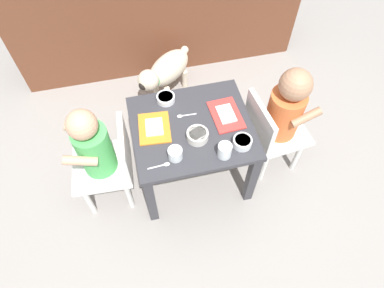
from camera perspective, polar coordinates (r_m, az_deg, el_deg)
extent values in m
plane|color=gray|center=(1.95, 0.00, -4.55)|extent=(7.00, 7.00, 0.00)
cube|color=#333338|center=(1.61, 0.00, 2.72)|extent=(0.57, 0.50, 0.03)
cube|color=#333338|center=(1.66, -6.93, -9.27)|extent=(0.04, 0.04, 0.40)
cube|color=#333338|center=(1.73, 9.97, -5.73)|extent=(0.04, 0.04, 0.40)
cube|color=#333338|center=(1.90, -9.04, 2.63)|extent=(0.04, 0.04, 0.40)
cube|color=#333338|center=(1.95, 5.84, 5.34)|extent=(0.04, 0.04, 0.40)
cube|color=silver|center=(1.70, -14.85, -3.63)|extent=(0.30, 0.30, 0.02)
cube|color=silver|center=(1.59, -11.25, -0.82)|extent=(0.04, 0.27, 0.22)
cylinder|color=#4CB259|center=(1.59, -15.93, -1.02)|extent=(0.16, 0.16, 0.26)
sphere|color=tan|center=(1.44, -18.05, 3.11)|extent=(0.13, 0.13, 0.13)
cylinder|color=silver|center=(1.89, -16.97, -3.67)|extent=(0.03, 0.03, 0.27)
cylinder|color=silver|center=(1.80, -16.96, -9.09)|extent=(0.03, 0.03, 0.27)
cylinder|color=silver|center=(1.86, -10.98, -2.85)|extent=(0.03, 0.03, 0.27)
cylinder|color=silver|center=(1.76, -10.57, -8.33)|extent=(0.03, 0.03, 0.27)
cylinder|color=tan|center=(1.60, -18.22, 2.65)|extent=(0.15, 0.05, 0.09)
cylinder|color=tan|center=(1.50, -18.29, -2.68)|extent=(0.15, 0.05, 0.09)
cube|color=silver|center=(1.82, 14.21, 2.19)|extent=(0.31, 0.31, 0.02)
cube|color=silver|center=(1.68, 11.23, 3.49)|extent=(0.05, 0.27, 0.22)
cylinder|color=#D86633|center=(1.72, 15.15, 4.93)|extent=(0.17, 0.17, 0.26)
sphere|color=#A87A5B|center=(1.58, 17.02, 9.50)|extent=(0.15, 0.15, 0.15)
cylinder|color=silver|center=(1.94, 17.27, -1.82)|extent=(0.03, 0.03, 0.27)
cylinder|color=silver|center=(2.02, 14.59, 2.68)|extent=(0.03, 0.03, 0.27)
cylinder|color=silver|center=(1.85, 12.01, -3.58)|extent=(0.03, 0.03, 0.27)
cylinder|color=silver|center=(1.94, 9.47, 1.19)|extent=(0.03, 0.03, 0.27)
cylinder|color=#A87A5B|center=(1.65, 18.63, 4.26)|extent=(0.15, 0.06, 0.09)
cylinder|color=#A87A5B|center=(1.74, 15.57, 8.97)|extent=(0.15, 0.06, 0.09)
ellipsoid|color=beige|center=(2.18, -3.83, 12.65)|extent=(0.36, 0.34, 0.18)
sphere|color=beige|center=(2.06, -7.33, 10.56)|extent=(0.13, 0.13, 0.13)
sphere|color=black|center=(2.04, -8.15, 9.74)|extent=(0.06, 0.06, 0.06)
torus|color=green|center=(2.08, -6.64, 10.87)|extent=(0.09, 0.10, 0.11)
sphere|color=beige|center=(2.25, -1.25, 15.51)|extent=(0.05, 0.05, 0.05)
cylinder|color=beige|center=(2.26, -6.08, 9.23)|extent=(0.04, 0.04, 0.13)
cylinder|color=beige|center=(2.21, -4.14, 8.16)|extent=(0.04, 0.04, 0.13)
cylinder|color=beige|center=(2.35, -3.14, 11.84)|extent=(0.04, 0.04, 0.13)
cylinder|color=beige|center=(2.31, -1.22, 10.85)|extent=(0.04, 0.04, 0.13)
cube|color=orange|center=(1.60, -6.33, 2.69)|extent=(0.16, 0.20, 0.01)
cube|color=white|center=(1.59, -6.35, 2.86)|extent=(0.09, 0.11, 0.01)
cube|color=red|center=(1.64, 5.73, 4.88)|extent=(0.15, 0.21, 0.01)
cube|color=white|center=(1.64, 5.75, 5.06)|extent=(0.08, 0.11, 0.01)
cylinder|color=white|center=(1.49, 5.51, -1.10)|extent=(0.06, 0.06, 0.07)
cylinder|color=silver|center=(1.50, 5.46, -1.41)|extent=(0.05, 0.05, 0.04)
cylinder|color=white|center=(1.48, -2.83, -1.65)|extent=(0.06, 0.06, 0.06)
cylinder|color=silver|center=(1.49, -2.81, -1.96)|extent=(0.06, 0.06, 0.03)
cylinder|color=white|center=(1.54, 8.44, 0.32)|extent=(0.09, 0.09, 0.04)
cylinder|color=#D84C33|center=(1.53, 8.52, 0.67)|extent=(0.07, 0.07, 0.01)
cylinder|color=white|center=(1.69, -4.43, 7.66)|extent=(0.09, 0.09, 0.03)
cylinder|color=#4C8C33|center=(1.69, -4.46, 7.94)|extent=(0.07, 0.07, 0.01)
cylinder|color=silver|center=(1.54, 0.93, 1.44)|extent=(0.10, 0.10, 0.04)
cylinder|color=#B26633|center=(1.53, 0.94, 1.82)|extent=(0.08, 0.08, 0.01)
cylinder|color=silver|center=(1.48, -6.05, -3.84)|extent=(0.08, 0.01, 0.01)
ellipsoid|color=silver|center=(1.48, -4.27, -3.40)|extent=(0.03, 0.02, 0.01)
cylinder|color=silver|center=(1.64, -0.42, 4.93)|extent=(0.08, 0.01, 0.01)
ellipsoid|color=silver|center=(1.63, -2.07, 4.70)|extent=(0.03, 0.02, 0.01)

